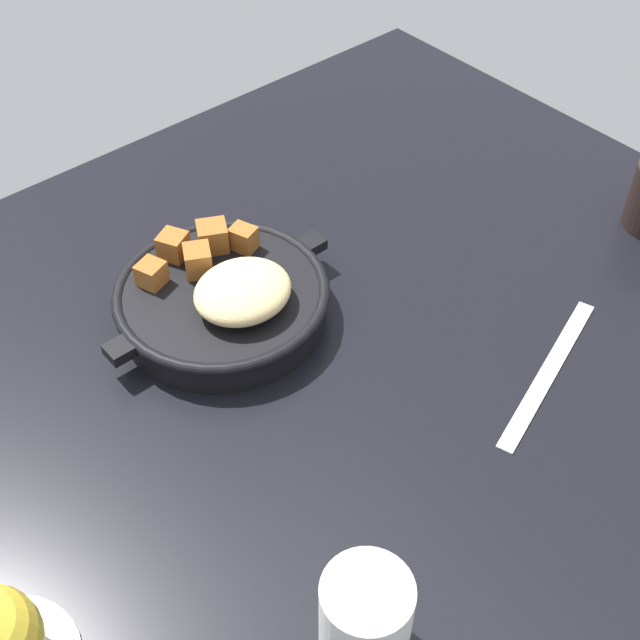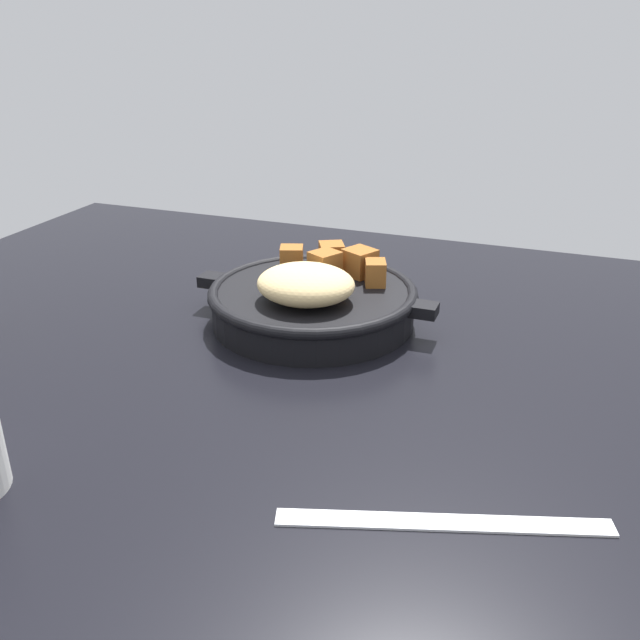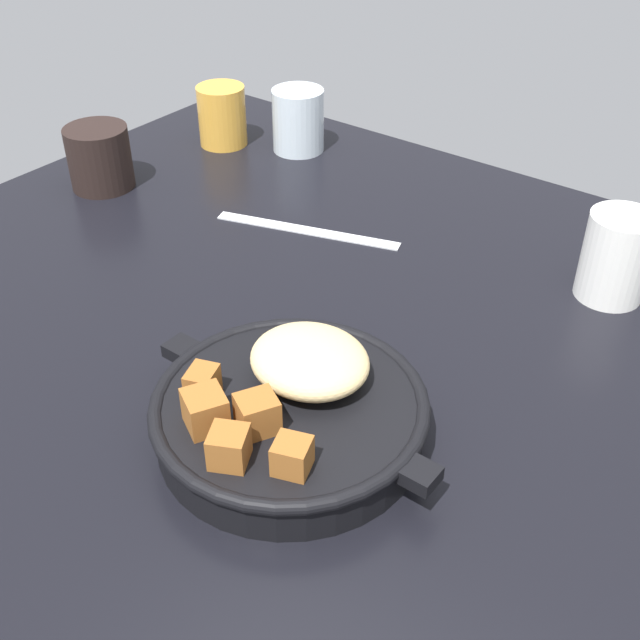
{
  "view_description": "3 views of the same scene",
  "coord_description": "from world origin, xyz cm",
  "px_view_note": "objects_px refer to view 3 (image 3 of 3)",
  "views": [
    {
      "loc": [
        34.95,
        42.1,
        62.1
      ],
      "look_at": [
        -1.89,
        -0.76,
        4.41
      ],
      "focal_mm": 47.77,
      "sensor_mm": 36.0,
      "label": 1
    },
    {
      "loc": [
        -21.71,
        51.74,
        30.26
      ],
      "look_at": [
        -1.82,
        -1.76,
        4.69
      ],
      "focal_mm": 39.12,
      "sensor_mm": 36.0,
      "label": 2
    },
    {
      "loc": [
        31.8,
        -45.78,
        44.59
      ],
      "look_at": [
        -0.38,
        -3.44,
        5.86
      ],
      "focal_mm": 44.35,
      "sensor_mm": 36.0,
      "label": 3
    }
  ],
  "objects_px": {
    "butter_knife": "(307,230)",
    "juice_glass_amber": "(222,116)",
    "water_glass_short": "(298,120)",
    "cast_iron_skillet": "(290,408)",
    "white_creamer_pitcher": "(616,257)",
    "coffee_mug_dark": "(100,158)"
  },
  "relations": [
    {
      "from": "butter_knife",
      "to": "juice_glass_amber",
      "type": "xyz_separation_m",
      "value": [
        -0.24,
        0.12,
        0.04
      ]
    },
    {
      "from": "butter_knife",
      "to": "water_glass_short",
      "type": "distance_m",
      "value": 0.23
    },
    {
      "from": "cast_iron_skillet",
      "to": "white_creamer_pitcher",
      "type": "height_order",
      "value": "white_creamer_pitcher"
    },
    {
      "from": "white_creamer_pitcher",
      "to": "water_glass_short",
      "type": "bearing_deg",
      "value": 169.18
    },
    {
      "from": "juice_glass_amber",
      "to": "cast_iron_skillet",
      "type": "bearing_deg",
      "value": -41.88
    },
    {
      "from": "cast_iron_skillet",
      "to": "juice_glass_amber",
      "type": "bearing_deg",
      "value": 138.12
    },
    {
      "from": "coffee_mug_dark",
      "to": "juice_glass_amber",
      "type": "distance_m",
      "value": 0.19
    },
    {
      "from": "juice_glass_amber",
      "to": "butter_knife",
      "type": "bearing_deg",
      "value": -27.01
    },
    {
      "from": "water_glass_short",
      "to": "juice_glass_amber",
      "type": "bearing_deg",
      "value": -153.67
    },
    {
      "from": "water_glass_short",
      "to": "juice_glass_amber",
      "type": "xyz_separation_m",
      "value": [
        -0.09,
        -0.05,
        -0.0
      ]
    },
    {
      "from": "water_glass_short",
      "to": "juice_glass_amber",
      "type": "relative_size",
      "value": 1.03
    },
    {
      "from": "coffee_mug_dark",
      "to": "white_creamer_pitcher",
      "type": "relative_size",
      "value": 0.87
    },
    {
      "from": "butter_knife",
      "to": "coffee_mug_dark",
      "type": "height_order",
      "value": "coffee_mug_dark"
    },
    {
      "from": "coffee_mug_dark",
      "to": "white_creamer_pitcher",
      "type": "xyz_separation_m",
      "value": [
        0.59,
        0.14,
        0.01
      ]
    },
    {
      "from": "water_glass_short",
      "to": "white_creamer_pitcher",
      "type": "relative_size",
      "value": 0.93
    },
    {
      "from": "water_glass_short",
      "to": "coffee_mug_dark",
      "type": "distance_m",
      "value": 0.26
    },
    {
      "from": "cast_iron_skillet",
      "to": "coffee_mug_dark",
      "type": "distance_m",
      "value": 0.51
    },
    {
      "from": "butter_knife",
      "to": "water_glass_short",
      "type": "bearing_deg",
      "value": 113.32
    },
    {
      "from": "butter_knife",
      "to": "white_creamer_pitcher",
      "type": "height_order",
      "value": "white_creamer_pitcher"
    },
    {
      "from": "water_glass_short",
      "to": "coffee_mug_dark",
      "type": "bearing_deg",
      "value": -118.14
    },
    {
      "from": "butter_knife",
      "to": "water_glass_short",
      "type": "height_order",
      "value": "water_glass_short"
    },
    {
      "from": "cast_iron_skillet",
      "to": "water_glass_short",
      "type": "relative_size",
      "value": 3.15
    }
  ]
}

